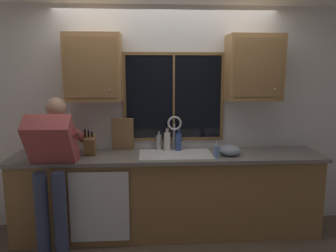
{
  "coord_description": "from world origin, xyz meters",
  "views": [
    {
      "loc": [
        -0.22,
        -3.79,
        1.84
      ],
      "look_at": [
        0.0,
        -0.3,
        1.24
      ],
      "focal_mm": 35.03,
      "sensor_mm": 36.0,
      "label": 1
    }
  ],
  "objects_px": {
    "mixing_bowl": "(230,150)",
    "bottle_green_glass": "(179,141)",
    "soap_dispenser": "(217,151)",
    "bottle_amber_small": "(159,142)",
    "bottle_tall_clear": "(167,141)",
    "knife_block": "(90,146)",
    "person_standing": "(52,160)",
    "cutting_board": "(123,134)"
  },
  "relations": [
    {
      "from": "knife_block",
      "to": "bottle_tall_clear",
      "type": "xyz_separation_m",
      "value": [
        0.85,
        0.15,
        0.0
      ]
    },
    {
      "from": "cutting_board",
      "to": "mixing_bowl",
      "type": "height_order",
      "value": "cutting_board"
    },
    {
      "from": "knife_block",
      "to": "soap_dispenser",
      "type": "distance_m",
      "value": 1.36
    },
    {
      "from": "soap_dispenser",
      "to": "bottle_tall_clear",
      "type": "distance_m",
      "value": 0.6
    },
    {
      "from": "cutting_board",
      "to": "knife_block",
      "type": "bearing_deg",
      "value": -149.26
    },
    {
      "from": "knife_block",
      "to": "mixing_bowl",
      "type": "distance_m",
      "value": 1.52
    },
    {
      "from": "knife_block",
      "to": "bottle_amber_small",
      "type": "bearing_deg",
      "value": 16.33
    },
    {
      "from": "person_standing",
      "to": "cutting_board",
      "type": "xyz_separation_m",
      "value": [
        0.65,
        0.52,
        0.15
      ]
    },
    {
      "from": "cutting_board",
      "to": "bottle_tall_clear",
      "type": "distance_m",
      "value": 0.52
    },
    {
      "from": "person_standing",
      "to": "bottle_amber_small",
      "type": "xyz_separation_m",
      "value": [
        1.07,
        0.54,
        0.05
      ]
    },
    {
      "from": "knife_block",
      "to": "mixing_bowl",
      "type": "relative_size",
      "value": 1.38
    },
    {
      "from": "bottle_green_glass",
      "to": "bottle_amber_small",
      "type": "relative_size",
      "value": 1.17
    },
    {
      "from": "person_standing",
      "to": "bottle_amber_small",
      "type": "distance_m",
      "value": 1.2
    },
    {
      "from": "bottle_green_glass",
      "to": "bottle_tall_clear",
      "type": "xyz_separation_m",
      "value": [
        -0.13,
        -0.01,
        0.0
      ]
    },
    {
      "from": "person_standing",
      "to": "bottle_tall_clear",
      "type": "bearing_deg",
      "value": 22.28
    },
    {
      "from": "soap_dispenser",
      "to": "bottle_tall_clear",
      "type": "xyz_separation_m",
      "value": [
        -0.5,
        0.33,
        0.05
      ]
    },
    {
      "from": "person_standing",
      "to": "mixing_bowl",
      "type": "height_order",
      "value": "person_standing"
    },
    {
      "from": "cutting_board",
      "to": "bottle_green_glass",
      "type": "height_order",
      "value": "cutting_board"
    },
    {
      "from": "person_standing",
      "to": "bottle_tall_clear",
      "type": "distance_m",
      "value": 1.26
    },
    {
      "from": "mixing_bowl",
      "to": "bottle_green_glass",
      "type": "xyz_separation_m",
      "value": [
        -0.54,
        0.24,
        0.06
      ]
    },
    {
      "from": "knife_block",
      "to": "bottle_tall_clear",
      "type": "bearing_deg",
      "value": 10.33
    },
    {
      "from": "knife_block",
      "to": "bottle_green_glass",
      "type": "xyz_separation_m",
      "value": [
        0.98,
        0.16,
        0.0
      ]
    },
    {
      "from": "knife_block",
      "to": "bottle_amber_small",
      "type": "height_order",
      "value": "knife_block"
    },
    {
      "from": "bottle_green_glass",
      "to": "person_standing",
      "type": "bearing_deg",
      "value": -159.48
    },
    {
      "from": "soap_dispenser",
      "to": "mixing_bowl",
      "type": "bearing_deg",
      "value": 28.95
    },
    {
      "from": "bottle_green_glass",
      "to": "bottle_amber_small",
      "type": "height_order",
      "value": "bottle_green_glass"
    },
    {
      "from": "bottle_green_glass",
      "to": "bottle_tall_clear",
      "type": "bearing_deg",
      "value": -176.86
    },
    {
      "from": "cutting_board",
      "to": "mixing_bowl",
      "type": "relative_size",
      "value": 1.66
    },
    {
      "from": "mixing_bowl",
      "to": "soap_dispenser",
      "type": "relative_size",
      "value": 1.34
    },
    {
      "from": "mixing_bowl",
      "to": "bottle_green_glass",
      "type": "height_order",
      "value": "bottle_green_glass"
    },
    {
      "from": "cutting_board",
      "to": "bottle_tall_clear",
      "type": "xyz_separation_m",
      "value": [
        0.51,
        -0.05,
        -0.08
      ]
    },
    {
      "from": "soap_dispenser",
      "to": "knife_block",
      "type": "bearing_deg",
      "value": 172.67
    },
    {
      "from": "knife_block",
      "to": "cutting_board",
      "type": "xyz_separation_m",
      "value": [
        0.34,
        0.2,
        0.08
      ]
    },
    {
      "from": "soap_dispenser",
      "to": "person_standing",
      "type": "bearing_deg",
      "value": -174.94
    },
    {
      "from": "bottle_green_glass",
      "to": "bottle_tall_clear",
      "type": "relative_size",
      "value": 0.97
    },
    {
      "from": "bottle_amber_small",
      "to": "knife_block",
      "type": "bearing_deg",
      "value": -163.67
    },
    {
      "from": "knife_block",
      "to": "soap_dispenser",
      "type": "xyz_separation_m",
      "value": [
        1.35,
        -0.17,
        -0.04
      ]
    },
    {
      "from": "bottle_amber_small",
      "to": "mixing_bowl",
      "type": "bearing_deg",
      "value": -21.74
    },
    {
      "from": "soap_dispenser",
      "to": "bottle_green_glass",
      "type": "height_order",
      "value": "bottle_green_glass"
    },
    {
      "from": "bottle_tall_clear",
      "to": "bottle_amber_small",
      "type": "height_order",
      "value": "bottle_tall_clear"
    },
    {
      "from": "knife_block",
      "to": "bottle_tall_clear",
      "type": "height_order",
      "value": "knife_block"
    },
    {
      "from": "knife_block",
      "to": "bottle_amber_small",
      "type": "relative_size",
      "value": 1.42
    }
  ]
}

